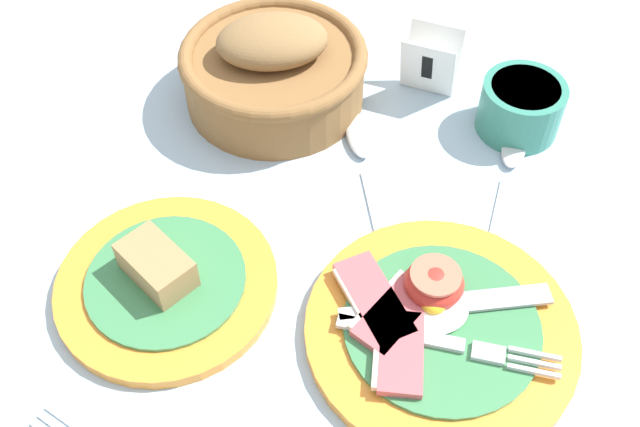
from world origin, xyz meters
name	(u,v)px	position (x,y,z in m)	size (l,w,h in m)	color
ground_plane	(368,340)	(0.00, 0.00, 0.00)	(3.00, 3.00, 0.00)	#A3BCD1
breakfast_plate	(435,324)	(0.05, 0.02, 0.01)	(0.23, 0.23, 0.04)	orange
bread_plate	(165,282)	(-0.19, 0.02, 0.01)	(0.20, 0.20, 0.05)	orange
sugar_cup	(521,106)	(0.12, 0.29, 0.03)	(0.09, 0.09, 0.06)	#337F6B
bread_basket	(274,69)	(-0.14, 0.29, 0.04)	(0.20, 0.20, 0.10)	brown
number_card	(430,62)	(0.02, 0.33, 0.04)	(0.07, 0.06, 0.07)	white
teaspoon_by_saucer	(363,153)	(-0.03, 0.21, 0.01)	(0.08, 0.19, 0.01)	silver
teaspoon_near_cup	(511,163)	(0.12, 0.23, 0.01)	(0.04, 0.19, 0.01)	silver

